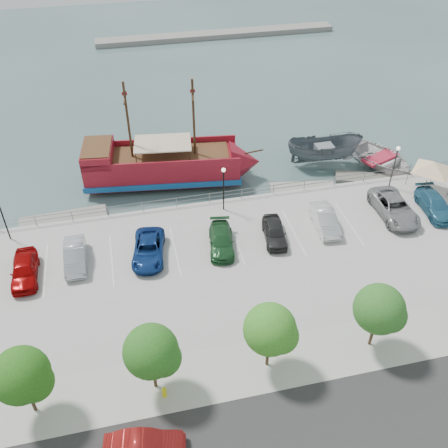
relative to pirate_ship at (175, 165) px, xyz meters
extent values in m
plane|color=#374F4D|center=(3.20, -13.48, -1.82)|extent=(160.00, 160.00, 0.00)
cube|color=#AFAD99|center=(3.20, -23.48, -0.81)|extent=(100.00, 4.00, 0.05)
cylinder|color=slate|center=(3.20, -5.68, 0.13)|extent=(50.00, 0.06, 0.06)
cylinder|color=slate|center=(3.20, -5.68, -0.27)|extent=(50.00, 0.06, 0.06)
cube|color=gray|center=(13.20, 41.52, -1.42)|extent=(40.00, 3.00, 0.80)
cube|color=maroon|center=(-1.24, 0.16, -0.09)|extent=(15.09, 6.40, 2.38)
cube|color=#134F94|center=(-1.24, 0.16, -0.86)|extent=(15.40, 6.71, 0.55)
cone|color=maroon|center=(6.75, -0.87, -0.09)|extent=(3.46, 4.73, 4.39)
cube|color=maroon|center=(-7.13, 0.92, 1.74)|extent=(3.30, 4.88, 1.28)
cube|color=#55331A|center=(-7.13, 0.92, 2.43)|extent=(3.08, 4.50, 0.11)
cube|color=#55331A|center=(-0.78, 0.10, 1.15)|extent=(12.30, 5.51, 0.14)
cube|color=maroon|center=(-0.96, 2.34, 1.42)|extent=(14.53, 2.05, 0.64)
cube|color=maroon|center=(-1.52, -2.02, 1.42)|extent=(14.53, 2.05, 0.64)
cylinder|color=#382111|center=(1.94, -0.25, 4.85)|extent=(0.25, 0.25, 7.50)
cylinder|color=#382111|center=(-3.96, 0.51, 4.85)|extent=(0.25, 0.25, 7.50)
cylinder|color=#382111|center=(1.94, -0.25, 7.14)|extent=(0.48, 2.74, 0.13)
cylinder|color=#382111|center=(-3.96, 0.51, 7.14)|extent=(0.48, 2.74, 0.13)
cube|color=beige|center=(-1.05, 0.14, 2.48)|extent=(5.70, 4.12, 0.11)
cylinder|color=#382111|center=(7.38, -0.95, 1.01)|extent=(2.28, 0.44, 0.54)
imported|color=#515960|center=(15.25, -0.38, -0.34)|extent=(8.01, 4.01, 2.96)
imported|color=silver|center=(20.77, -2.12, -1.02)|extent=(7.97, 9.22, 1.60)
cube|color=gray|center=(-10.76, -4.28, -1.61)|extent=(7.65, 2.57, 0.43)
cube|color=gray|center=(11.68, -4.28, -1.64)|extent=(6.50, 2.82, 0.36)
cube|color=#6A675C|center=(18.70, -4.28, -1.63)|extent=(6.87, 4.18, 0.38)
cylinder|color=slate|center=(20.87, -7.05, 0.30)|extent=(0.07, 0.07, 2.25)
cylinder|color=slate|center=(23.53, -6.99, 0.30)|extent=(0.07, 0.07, 2.25)
cylinder|color=slate|center=(20.93, -9.71, 0.30)|extent=(0.07, 0.07, 2.25)
pyramid|color=white|center=(22.23, -8.35, 2.30)|extent=(4.40, 4.40, 0.92)
imported|color=maroon|center=(-5.84, -27.52, -0.10)|extent=(4.57, 2.17, 1.45)
cylinder|color=yellow|center=(-4.37, -24.28, -0.49)|extent=(0.26, 0.26, 0.66)
sphere|color=yellow|center=(-4.37, -24.28, -0.14)|extent=(0.28, 0.28, 0.28)
cylinder|color=black|center=(-14.80, -6.98, 1.18)|extent=(0.12, 0.12, 4.00)
cylinder|color=black|center=(3.20, -6.98, 1.18)|extent=(0.12, 0.12, 4.00)
sphere|color=#FFF2CC|center=(3.20, -6.98, 3.28)|extent=(0.36, 0.36, 0.36)
cylinder|color=black|center=(19.20, -6.98, 1.18)|extent=(0.12, 0.12, 4.00)
sphere|color=#FFF2CC|center=(19.20, -6.98, 3.28)|extent=(0.36, 0.36, 0.36)
cylinder|color=#473321|center=(-11.80, -23.48, 0.28)|extent=(0.20, 0.20, 2.20)
sphere|color=#225514|center=(-11.80, -23.48, 2.58)|extent=(3.20, 3.20, 3.20)
sphere|color=#225514|center=(-11.20, -23.78, 2.18)|extent=(2.20, 2.20, 2.20)
cylinder|color=#473321|center=(-4.80, -23.48, 0.28)|extent=(0.20, 0.20, 2.20)
sphere|color=#245919|center=(-4.80, -23.48, 2.58)|extent=(3.20, 3.20, 3.20)
sphere|color=#245919|center=(-4.20, -23.78, 2.18)|extent=(2.20, 2.20, 2.20)
cylinder|color=#473321|center=(2.20, -23.48, 0.28)|extent=(0.20, 0.20, 2.20)
sphere|color=#33741F|center=(2.20, -23.48, 2.58)|extent=(3.20, 3.20, 3.20)
sphere|color=#33741F|center=(2.80, -23.78, 2.18)|extent=(2.20, 2.20, 2.20)
cylinder|color=#473321|center=(9.20, -23.48, 0.28)|extent=(0.20, 0.20, 2.20)
sphere|color=#295C1F|center=(9.20, -23.48, 2.58)|extent=(3.20, 3.20, 3.20)
sphere|color=#295C1F|center=(9.80, -23.78, 2.18)|extent=(2.20, 2.20, 2.20)
imported|color=#940404|center=(-13.15, -11.96, -0.04)|extent=(1.94, 4.64, 1.57)
imported|color=#A9ADB4|center=(-9.50, -11.19, -0.09)|extent=(1.59, 4.48, 1.47)
imported|color=navy|center=(-3.90, -11.67, -0.11)|extent=(3.19, 5.43, 1.42)
imported|color=#1F5329|center=(1.88, -11.87, -0.14)|extent=(2.65, 4.94, 1.36)
imported|color=#252525|center=(6.34, -11.84, -0.10)|extent=(2.28, 4.42, 1.44)
imported|color=silver|center=(10.94, -11.28, -0.07)|extent=(1.98, 4.70, 1.51)
imported|color=gray|center=(17.36, -11.12, 0.00)|extent=(2.89, 5.97, 1.64)
imported|color=#296383|center=(21.09, -11.42, -0.09)|extent=(2.53, 5.21, 1.46)
camera|label=1|loc=(-4.70, -41.44, 25.68)|focal=40.00mm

